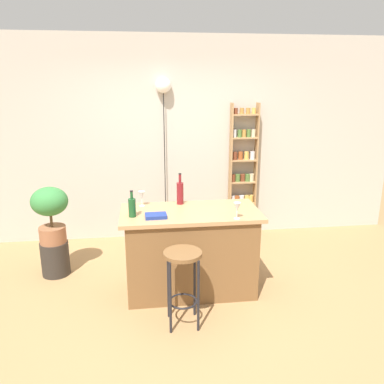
# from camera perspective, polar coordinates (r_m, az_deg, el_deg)

# --- Properties ---
(ground) EXTENTS (12.00, 12.00, 0.00)m
(ground) POSITION_cam_1_polar(r_m,az_deg,el_deg) (4.13, 0.29, -16.04)
(ground) COLOR #A37A4C
(back_wall) EXTENTS (6.40, 0.10, 2.80)m
(back_wall) POSITION_cam_1_polar(r_m,az_deg,el_deg) (5.50, -2.39, 7.66)
(back_wall) COLOR #BCB2A3
(back_wall) RESTS_ON ground
(kitchen_counter) EXTENTS (1.44, 0.72, 0.90)m
(kitchen_counter) POSITION_cam_1_polar(r_m,az_deg,el_deg) (4.18, -0.25, -8.61)
(kitchen_counter) COLOR brown
(kitchen_counter) RESTS_ON ground
(bar_stool) EXTENTS (0.35, 0.35, 0.73)m
(bar_stool) POSITION_cam_1_polar(r_m,az_deg,el_deg) (3.57, -1.36, -11.50)
(bar_stool) COLOR black
(bar_stool) RESTS_ON ground
(spice_shelf) EXTENTS (0.39, 0.15, 1.91)m
(spice_shelf) POSITION_cam_1_polar(r_m,az_deg,el_deg) (5.60, 7.47, 3.21)
(spice_shelf) COLOR #A87F51
(spice_shelf) RESTS_ON ground
(plant_stool) EXTENTS (0.32, 0.32, 0.40)m
(plant_stool) POSITION_cam_1_polar(r_m,az_deg,el_deg) (4.87, -19.42, -9.13)
(plant_stool) COLOR #2D2823
(plant_stool) RESTS_ON ground
(potted_plant) EXTENTS (0.41, 0.37, 0.66)m
(potted_plant) POSITION_cam_1_polar(r_m,az_deg,el_deg) (4.66, -20.08, -2.49)
(potted_plant) COLOR #935B3D
(potted_plant) RESTS_ON plant_stool
(bottle_olive_oil) EXTENTS (0.07, 0.07, 0.34)m
(bottle_olive_oil) POSITION_cam_1_polar(r_m,az_deg,el_deg) (4.22, -1.76, -0.06)
(bottle_olive_oil) COLOR maroon
(bottle_olive_oil) RESTS_ON kitchen_counter
(bottle_vinegar) EXTENTS (0.07, 0.07, 0.27)m
(bottle_vinegar) POSITION_cam_1_polar(r_m,az_deg,el_deg) (3.87, -8.78, -2.18)
(bottle_vinegar) COLOR #194C23
(bottle_vinegar) RESTS_ON kitchen_counter
(wine_glass_left) EXTENTS (0.07, 0.07, 0.16)m
(wine_glass_left) POSITION_cam_1_polar(r_m,az_deg,el_deg) (3.79, 6.64, -2.23)
(wine_glass_left) COLOR silver
(wine_glass_left) RESTS_ON kitchen_counter
(wine_glass_center) EXTENTS (0.07, 0.07, 0.16)m
(wine_glass_center) POSITION_cam_1_polar(r_m,az_deg,el_deg) (4.18, -7.40, -0.52)
(wine_glass_center) COLOR silver
(wine_glass_center) RESTS_ON kitchen_counter
(cookbook) EXTENTS (0.22, 0.16, 0.03)m
(cookbook) POSITION_cam_1_polar(r_m,az_deg,el_deg) (3.84, -5.31, -3.50)
(cookbook) COLOR navy
(cookbook) RESTS_ON kitchen_counter
(pendant_globe_light) EXTENTS (0.21, 0.21, 2.24)m
(pendant_globe_light) POSITION_cam_1_polar(r_m,az_deg,el_deg) (5.33, -4.23, 14.98)
(pendant_globe_light) COLOR black
(pendant_globe_light) RESTS_ON ground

